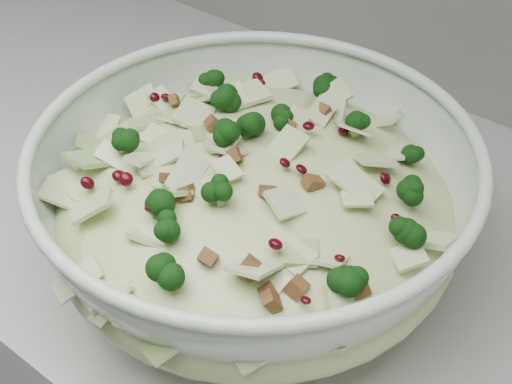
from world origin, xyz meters
TOP-DOWN VIEW (x-y plane):
  - counter at (0.00, 1.70)m, footprint 3.60×0.60m
  - mixing_bowl at (0.55, 1.60)m, footprint 0.45×0.45m
  - salad at (0.55, 1.60)m, footprint 0.49×0.49m

SIDE VIEW (x-z plane):
  - counter at x=0.00m, z-range 0.00..0.90m
  - mixing_bowl at x=0.55m, z-range 0.90..1.06m
  - salad at x=0.55m, z-range 0.93..1.08m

